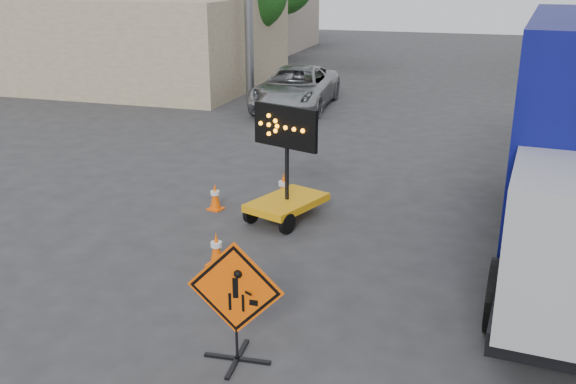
% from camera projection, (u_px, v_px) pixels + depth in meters
% --- Properties ---
extents(ground, '(100.00, 100.00, 0.00)m').
position_uv_depth(ground, '(236.00, 349.00, 9.24)').
color(ground, '#2D2D30').
rests_on(ground, ground).
extents(storefront_left_near, '(14.00, 10.00, 4.00)m').
position_uv_depth(storefront_left_near, '(117.00, 39.00, 30.54)').
color(storefront_left_near, '#C3B38D').
rests_on(storefront_left_near, ground).
extents(storefront_left_far, '(12.00, 10.00, 4.40)m').
position_uv_depth(storefront_left_far, '(215.00, 15.00, 43.37)').
color(storefront_left_far, '#AA9B8E').
rests_on(storefront_left_far, ground).
extents(construction_sign, '(1.36, 0.97, 1.81)m').
position_uv_depth(construction_sign, '(236.00, 300.00, 8.68)').
color(construction_sign, black).
rests_on(construction_sign, ground).
extents(arrow_board, '(1.62, 2.03, 2.53)m').
position_uv_depth(arrow_board, '(287.00, 195.00, 13.83)').
color(arrow_board, orange).
rests_on(arrow_board, ground).
extents(pickup_truck, '(2.94, 5.87, 1.60)m').
position_uv_depth(pickup_truck, '(296.00, 88.00, 24.93)').
color(pickup_truck, '#A0A2A7').
rests_on(pickup_truck, ground).
extents(cone_a, '(0.38, 0.38, 0.65)m').
position_uv_depth(cone_a, '(216.00, 249.00, 11.78)').
color(cone_a, '#FF5805').
rests_on(cone_a, ground).
extents(cone_b, '(0.38, 0.38, 0.63)m').
position_uv_depth(cone_b, '(215.00, 196.00, 14.52)').
color(cone_b, '#FF5805').
rests_on(cone_b, ground).
extents(cone_c, '(0.46, 0.46, 0.73)m').
position_uv_depth(cone_c, '(284.00, 187.00, 14.95)').
color(cone_c, '#FF5805').
rests_on(cone_c, ground).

